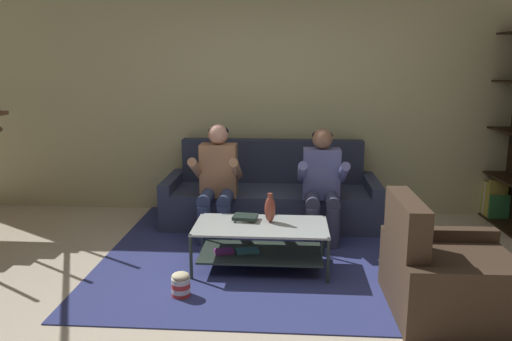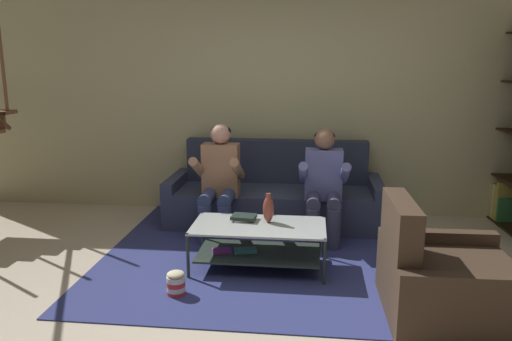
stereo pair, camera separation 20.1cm
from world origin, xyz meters
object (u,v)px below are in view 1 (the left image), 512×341
(armchair, at_px, (448,278))
(book_stack, at_px, (245,218))
(couch, at_px, (271,197))
(person_seated_left, at_px, (217,177))
(person_seated_right, at_px, (322,181))
(vase, at_px, (270,209))
(popcorn_tub, at_px, (181,285))
(coffee_table, at_px, (260,239))

(armchair, bearing_deg, book_stack, 152.44)
(couch, bearing_deg, person_seated_left, -136.00)
(person_seated_right, height_order, book_stack, person_seated_right)
(book_stack, distance_m, armchair, 1.77)
(person_seated_right, bearing_deg, book_stack, -136.41)
(couch, xyz_separation_m, vase, (0.04, -1.24, 0.24))
(vase, bearing_deg, person_seated_left, 128.62)
(book_stack, height_order, popcorn_tub, book_stack)
(person_seated_left, distance_m, popcorn_tub, 1.51)
(person_seated_right, xyz_separation_m, coffee_table, (-0.58, -0.80, -0.35))
(couch, relative_size, person_seated_right, 2.09)
(book_stack, xyz_separation_m, popcorn_tub, (-0.44, -0.72, -0.33))
(person_seated_left, distance_m, coffee_table, 1.01)
(person_seated_left, height_order, coffee_table, person_seated_left)
(person_seated_right, distance_m, armchair, 1.76)
(person_seated_left, relative_size, vase, 4.42)
(armchair, bearing_deg, couch, 124.16)
(book_stack, bearing_deg, person_seated_left, 116.86)
(couch, distance_m, coffee_table, 1.33)
(coffee_table, height_order, popcorn_tub, coffee_table)
(person_seated_left, height_order, popcorn_tub, person_seated_left)
(coffee_table, bearing_deg, person_seated_right, 54.10)
(armchair, xyz_separation_m, popcorn_tub, (-2.01, 0.10, -0.17))
(vase, bearing_deg, popcorn_tub, -134.09)
(coffee_table, xyz_separation_m, vase, (0.08, 0.09, 0.26))
(couch, xyz_separation_m, popcorn_tub, (-0.63, -1.93, -0.19))
(person_seated_right, relative_size, coffee_table, 0.97)
(person_seated_left, xyz_separation_m, vase, (0.58, -0.72, -0.11))
(person_seated_left, distance_m, vase, 0.93)
(person_seated_right, distance_m, popcorn_tub, 1.90)
(vase, relative_size, popcorn_tub, 1.32)
(couch, relative_size, book_stack, 10.36)
(person_seated_left, bearing_deg, popcorn_tub, -93.72)
(person_seated_right, relative_size, armchair, 1.18)
(person_seated_left, relative_size, popcorn_tub, 5.83)
(vase, distance_m, popcorn_tub, 1.05)
(person_seated_left, bearing_deg, person_seated_right, -0.17)
(book_stack, height_order, armchair, armchair)
(popcorn_tub, bearing_deg, couch, 71.93)
(popcorn_tub, bearing_deg, person_seated_left, 86.28)
(person_seated_right, relative_size, vase, 4.28)
(person_seated_right, bearing_deg, couch, 135.82)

